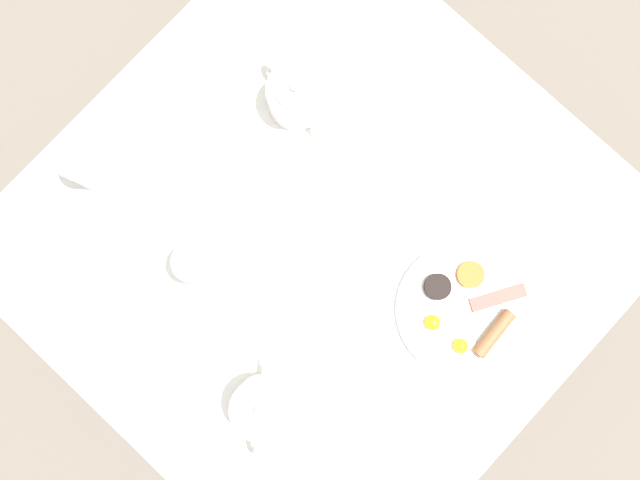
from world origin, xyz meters
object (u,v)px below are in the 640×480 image
object	(u,v)px
teapot_near	(262,407)
knife_by_plate	(582,206)
teapot_far	(296,96)
water_glass_tall	(199,264)
napkin_folded	(319,268)
water_glass_short	(85,165)
creamer_jug	(68,265)
fork_by_plate	(437,148)
breakfast_plate	(464,311)

from	to	relation	value
teapot_near	knife_by_plate	distance (m)	0.72
teapot_near	teapot_far	distance (m)	0.59
water_glass_tall	napkin_folded	size ratio (longest dim) A/B	0.63
water_glass_short	creamer_jug	size ratio (longest dim) A/B	1.61
teapot_near	creamer_jug	xyz separation A→B (m)	(-0.45, -0.06, -0.01)
water_glass_tall	creamer_jug	size ratio (longest dim) A/B	1.57
water_glass_short	fork_by_plate	xyz separation A→B (m)	(0.46, 0.49, -0.06)
breakfast_plate	water_glass_short	world-z (taller)	water_glass_short
napkin_folded	teapot_near	bearing A→B (deg)	-69.29
teapot_near	knife_by_plate	size ratio (longest dim) A/B	1.02
napkin_folded	teapot_far	bearing A→B (deg)	140.78
breakfast_plate	teapot_far	bearing A→B (deg)	171.00
breakfast_plate	napkin_folded	size ratio (longest dim) A/B	1.33
breakfast_plate	water_glass_short	xyz separation A→B (m)	(-0.71, -0.29, 0.05)
teapot_near	teapot_far	bearing A→B (deg)	-0.56
teapot_far	water_glass_short	size ratio (longest dim) A/B	1.49
water_glass_tall	knife_by_plate	size ratio (longest dim) A/B	0.79
teapot_far	teapot_near	bearing A→B (deg)	-41.09
teapot_near	teapot_far	world-z (taller)	same
breakfast_plate	water_glass_short	bearing A→B (deg)	-157.98
teapot_near	fork_by_plate	xyz separation A→B (m)	(-0.09, 0.59, -0.04)
creamer_jug	napkin_folded	size ratio (longest dim) A/B	0.40
creamer_jug	fork_by_plate	xyz separation A→B (m)	(0.36, 0.65, -0.03)
breakfast_plate	fork_by_plate	xyz separation A→B (m)	(-0.25, 0.20, -0.01)
napkin_folded	knife_by_plate	distance (m)	0.52
fork_by_plate	teapot_far	bearing A→B (deg)	-155.31
teapot_near	knife_by_plate	xyz separation A→B (m)	(0.19, 0.69, -0.04)
teapot_near	fork_by_plate	distance (m)	0.60
teapot_near	water_glass_short	xyz separation A→B (m)	(-0.54, 0.10, 0.02)
water_glass_short	knife_by_plate	size ratio (longest dim) A/B	0.81
teapot_near	water_glass_short	size ratio (longest dim) A/B	1.26
creamer_jug	fork_by_plate	size ratio (longest dim) A/B	0.47
breakfast_plate	napkin_folded	distance (m)	0.29
fork_by_plate	water_glass_tall	bearing A→B (deg)	-110.04
napkin_folded	knife_by_plate	size ratio (longest dim) A/B	1.26
teapot_far	creamer_jug	distance (m)	0.54
creamer_jug	fork_by_plate	bearing A→B (deg)	61.09
knife_by_plate	napkin_folded	bearing A→B (deg)	-123.73
napkin_folded	knife_by_plate	bearing A→B (deg)	56.27
breakfast_plate	water_glass_tall	world-z (taller)	water_glass_tall
breakfast_plate	napkin_folded	world-z (taller)	breakfast_plate
water_glass_tall	water_glass_short	world-z (taller)	water_glass_short
breakfast_plate	napkin_folded	bearing A→B (deg)	-153.57
creamer_jug	knife_by_plate	world-z (taller)	creamer_jug
teapot_near	water_glass_short	distance (m)	0.55
water_glass_short	creamer_jug	distance (m)	0.19
water_glass_tall	fork_by_plate	size ratio (longest dim) A/B	0.73
creamer_jug	teapot_near	bearing A→B (deg)	7.78
breakfast_plate	teapot_far	xyz separation A→B (m)	(-0.51, 0.08, 0.04)
teapot_far	water_glass_tall	bearing A→B (deg)	-63.89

